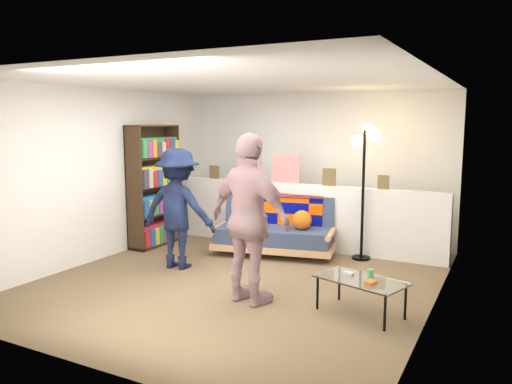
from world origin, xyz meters
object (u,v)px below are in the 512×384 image
floor_lamp (365,164)px  coffee_table (361,282)px  bookshelf (154,190)px  person_left (178,209)px  futon_sofa (276,230)px  person_right (250,220)px

floor_lamp → coffee_table: bearing=-74.9°
bookshelf → person_left: bookshelf is taller
futon_sofa → person_left: bearing=-124.7°
futon_sofa → floor_lamp: 1.60m
person_left → person_right: size_ratio=0.87×
floor_lamp → person_left: 2.65m
futon_sofa → floor_lamp: size_ratio=0.99×
bookshelf → person_right: (2.55, -1.56, 0.04)m
person_left → person_right: bearing=147.1°
bookshelf → floor_lamp: 3.26m
futon_sofa → coffee_table: futon_sofa is taller
floor_lamp → futon_sofa: bearing=-165.6°
futon_sofa → person_right: bearing=-72.7°
person_right → futon_sofa: bearing=-57.8°
person_left → person_right: (1.47, -0.73, 0.12)m
bookshelf → coffee_table: size_ratio=1.92×
futon_sofa → bookshelf: bookshelf is taller
futon_sofa → bookshelf: size_ratio=1.00×
futon_sofa → coffee_table: bearing=-44.6°
coffee_table → person_left: bearing=169.2°
person_left → floor_lamp: bearing=-149.7°
coffee_table → person_left: person_left is taller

